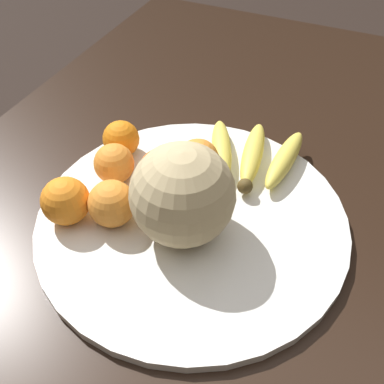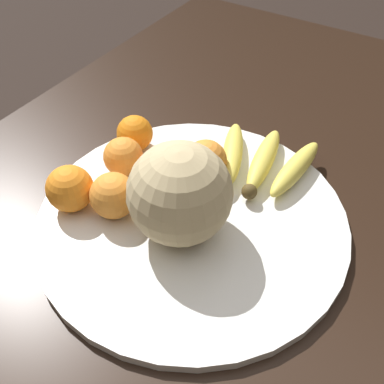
{
  "view_description": "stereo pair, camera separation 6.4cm",
  "coord_description": "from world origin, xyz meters",
  "px_view_note": "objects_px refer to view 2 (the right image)",
  "views": [
    {
      "loc": [
        -0.35,
        -0.14,
        1.29
      ],
      "look_at": [
        0.07,
        0.05,
        0.84
      ],
      "focal_mm": 42.0,
      "sensor_mm": 36.0,
      "label": 1
    },
    {
      "loc": [
        -0.32,
        -0.19,
        1.29
      ],
      "look_at": [
        0.07,
        0.05,
        0.84
      ],
      "focal_mm": 42.0,
      "sensor_mm": 36.0,
      "label": 2
    }
  ],
  "objects_px": {
    "fruit_bowl": "(192,219)",
    "melon": "(180,194)",
    "kitchen_table": "(196,301)",
    "produce_tag": "(181,185)",
    "banana_bunch": "(263,161)",
    "orange_front_left": "(70,189)",
    "orange_front_right": "(113,196)",
    "orange_mid_center": "(123,157)",
    "orange_top_small": "(135,133)",
    "orange_back_left": "(166,164)",
    "orange_back_right": "(206,161)"
  },
  "relations": [
    {
      "from": "fruit_bowl",
      "to": "melon",
      "type": "height_order",
      "value": "melon"
    },
    {
      "from": "kitchen_table",
      "to": "melon",
      "type": "distance_m",
      "value": 0.19
    },
    {
      "from": "produce_tag",
      "to": "kitchen_table",
      "type": "bearing_deg",
      "value": -91.2
    },
    {
      "from": "melon",
      "to": "produce_tag",
      "type": "height_order",
      "value": "melon"
    },
    {
      "from": "banana_bunch",
      "to": "orange_front_left",
      "type": "bearing_deg",
      "value": 127.87
    },
    {
      "from": "orange_front_right",
      "to": "orange_mid_center",
      "type": "xyz_separation_m",
      "value": [
        0.08,
        0.04,
        -0.0
      ]
    },
    {
      "from": "fruit_bowl",
      "to": "orange_front_right",
      "type": "xyz_separation_m",
      "value": [
        -0.05,
        0.1,
        0.04
      ]
    },
    {
      "from": "orange_front_right",
      "to": "orange_top_small",
      "type": "xyz_separation_m",
      "value": [
        0.14,
        0.07,
        -0.0
      ]
    },
    {
      "from": "banana_bunch",
      "to": "orange_front_right",
      "type": "xyz_separation_m",
      "value": [
        -0.21,
        0.14,
        0.02
      ]
    },
    {
      "from": "orange_top_small",
      "to": "produce_tag",
      "type": "relative_size",
      "value": 0.67
    },
    {
      "from": "orange_front_left",
      "to": "orange_back_left",
      "type": "relative_size",
      "value": 1.24
    },
    {
      "from": "orange_top_small",
      "to": "banana_bunch",
      "type": "bearing_deg",
      "value": -72.52
    },
    {
      "from": "fruit_bowl",
      "to": "orange_front_left",
      "type": "xyz_separation_m",
      "value": [
        -0.08,
        0.17,
        0.04
      ]
    },
    {
      "from": "orange_front_left",
      "to": "orange_front_right",
      "type": "height_order",
      "value": "orange_front_left"
    },
    {
      "from": "orange_back_left",
      "to": "orange_front_left",
      "type": "bearing_deg",
      "value": 146.42
    },
    {
      "from": "orange_front_left",
      "to": "orange_mid_center",
      "type": "relative_size",
      "value": 1.1
    },
    {
      "from": "melon",
      "to": "orange_front_right",
      "type": "relative_size",
      "value": 2.09
    },
    {
      "from": "banana_bunch",
      "to": "orange_top_small",
      "type": "distance_m",
      "value": 0.22
    },
    {
      "from": "orange_front_left",
      "to": "banana_bunch",
      "type": "bearing_deg",
      "value": -42.12
    },
    {
      "from": "kitchen_table",
      "to": "orange_front_left",
      "type": "relative_size",
      "value": 23.44
    },
    {
      "from": "melon",
      "to": "orange_front_right",
      "type": "height_order",
      "value": "melon"
    },
    {
      "from": "melon",
      "to": "orange_mid_center",
      "type": "height_order",
      "value": "melon"
    },
    {
      "from": "melon",
      "to": "orange_front_right",
      "type": "bearing_deg",
      "value": 103.05
    },
    {
      "from": "melon",
      "to": "orange_front_left",
      "type": "height_order",
      "value": "melon"
    },
    {
      "from": "kitchen_table",
      "to": "banana_bunch",
      "type": "height_order",
      "value": "banana_bunch"
    },
    {
      "from": "orange_back_left",
      "to": "orange_mid_center",
      "type": "bearing_deg",
      "value": 110.67
    },
    {
      "from": "orange_mid_center",
      "to": "orange_back_right",
      "type": "distance_m",
      "value": 0.13
    },
    {
      "from": "fruit_bowl",
      "to": "orange_back_right",
      "type": "distance_m",
      "value": 0.1
    },
    {
      "from": "fruit_bowl",
      "to": "orange_front_right",
      "type": "height_order",
      "value": "orange_front_right"
    },
    {
      "from": "fruit_bowl",
      "to": "produce_tag",
      "type": "xyz_separation_m",
      "value": [
        0.05,
        0.05,
        0.01
      ]
    },
    {
      "from": "orange_back_right",
      "to": "produce_tag",
      "type": "height_order",
      "value": "orange_back_right"
    },
    {
      "from": "orange_front_right",
      "to": "orange_top_small",
      "type": "relative_size",
      "value": 1.12
    },
    {
      "from": "melon",
      "to": "orange_top_small",
      "type": "height_order",
      "value": "melon"
    },
    {
      "from": "orange_back_right",
      "to": "kitchen_table",
      "type": "bearing_deg",
      "value": -153.32
    },
    {
      "from": "fruit_bowl",
      "to": "banana_bunch",
      "type": "height_order",
      "value": "banana_bunch"
    },
    {
      "from": "produce_tag",
      "to": "fruit_bowl",
      "type": "bearing_deg",
      "value": -84.78
    },
    {
      "from": "orange_front_left",
      "to": "produce_tag",
      "type": "height_order",
      "value": "orange_front_left"
    },
    {
      "from": "orange_front_right",
      "to": "kitchen_table",
      "type": "bearing_deg",
      "value": -94.86
    },
    {
      "from": "fruit_bowl",
      "to": "orange_mid_center",
      "type": "relative_size",
      "value": 7.23
    },
    {
      "from": "produce_tag",
      "to": "orange_mid_center",
      "type": "bearing_deg",
      "value": 149.45
    },
    {
      "from": "orange_mid_center",
      "to": "produce_tag",
      "type": "xyz_separation_m",
      "value": [
        0.02,
        -0.1,
        -0.03
      ]
    },
    {
      "from": "orange_back_right",
      "to": "orange_top_small",
      "type": "relative_size",
      "value": 1.1
    },
    {
      "from": "orange_back_left",
      "to": "orange_back_right",
      "type": "height_order",
      "value": "orange_back_right"
    },
    {
      "from": "orange_mid_center",
      "to": "orange_back_left",
      "type": "bearing_deg",
      "value": -69.33
    },
    {
      "from": "orange_front_left",
      "to": "orange_front_right",
      "type": "relative_size",
      "value": 1.02
    },
    {
      "from": "orange_back_left",
      "to": "melon",
      "type": "bearing_deg",
      "value": -135.02
    },
    {
      "from": "kitchen_table",
      "to": "produce_tag",
      "type": "height_order",
      "value": "produce_tag"
    },
    {
      "from": "banana_bunch",
      "to": "orange_back_right",
      "type": "xyz_separation_m",
      "value": [
        -0.07,
        0.07,
        0.02
      ]
    },
    {
      "from": "orange_front_left",
      "to": "orange_top_small",
      "type": "distance_m",
      "value": 0.16
    },
    {
      "from": "orange_back_right",
      "to": "orange_front_right",
      "type": "bearing_deg",
      "value": 151.96
    }
  ]
}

